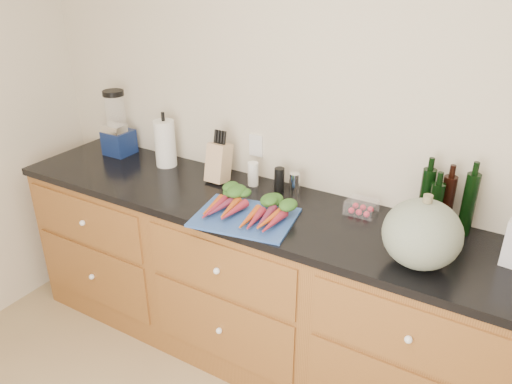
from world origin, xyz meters
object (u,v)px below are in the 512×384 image
Objects in this scene: squash at (422,234)px; knife_block at (219,163)px; carrots at (250,208)px; blender_appliance at (117,127)px; cutting_board at (245,217)px; paper_towel at (165,143)px; tomato_box at (361,207)px.

knife_block is at bearing 166.90° from squash.
carrots is 1.06× the size of blender_appliance.
knife_block is (0.76, -0.02, -0.07)m from blender_appliance.
cutting_board is 1.69× the size of paper_towel.
carrots is at bearing -20.29° from paper_towel.
carrots is 1.36× the size of squash.
squash is 2.18× the size of tomato_box.
squash reaches higher than paper_towel.
paper_towel is at bearing 177.03° from knife_block.
squash is (0.79, 0.03, 0.13)m from cutting_board.
blender_appliance reaches higher than squash.
blender_appliance is (-1.90, 0.28, 0.04)m from squash.
carrots is at bearing 179.01° from squash.
cutting_board is at bearing -16.01° from blender_appliance.
cutting_board is at bearing -23.46° from paper_towel.
carrots is 1.55× the size of paper_towel.
knife_block is at bearing 144.31° from carrots.
squash is at bearing -40.71° from tomato_box.
cutting_board is 0.47m from knife_block.
blender_appliance reaches higher than cutting_board.
paper_towel is 1.19m from tomato_box.
blender_appliance is at bearing 178.65° from knife_block.
paper_towel is (-0.74, 0.27, 0.10)m from carrots.
cutting_board is 3.23× the size of tomato_box.
carrots is at bearing 90.00° from cutting_board.
cutting_board is 0.81m from squash.
cutting_board is 0.56m from tomato_box.
tomato_box is at bearing 0.45° from blender_appliance.
carrots is at bearing -147.80° from tomato_box.
squash reaches higher than carrots.
paper_towel is (0.37, 0.00, -0.04)m from blender_appliance.
tomato_box is at bearing 2.15° from knife_block.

